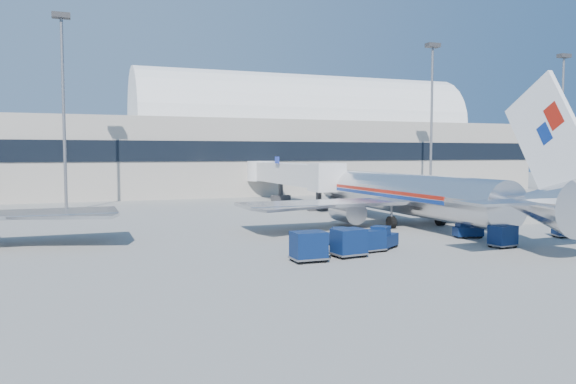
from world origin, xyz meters
name	(u,v)px	position (x,y,z in m)	size (l,w,h in m)	color
ground	(333,239)	(0.00, 0.00, 0.00)	(260.00, 260.00, 0.00)	gray
terminal	(110,148)	(-13.60, 55.96, 7.52)	(170.00, 28.15, 21.00)	#B2AA9E
airliner_main	(411,194)	(10.00, 4.51, 2.93)	(32.00, 37.26, 12.07)	silver
jetbridge_near	(286,174)	(7.60, 30.81, 3.93)	(4.40, 27.50, 6.25)	silver
mast_west	(63,82)	(-20.00, 30.00, 14.79)	(2.00, 1.20, 22.60)	slate
mast_east	(432,98)	(30.00, 30.00, 14.79)	(2.00, 1.20, 22.60)	slate
mast_far_east	(562,103)	(55.00, 30.00, 14.79)	(2.00, 1.20, 22.60)	slate
barrier_near	(498,220)	(18.00, 2.00, 0.45)	(3.00, 0.55, 0.90)	#9E9E96
barrier_mid	(526,219)	(21.30, 2.00, 0.45)	(3.00, 0.55, 0.90)	#9E9E96
barrier_far	(553,217)	(24.60, 2.00, 0.45)	(3.00, 0.55, 0.90)	#9E9E96
tug_lead	(383,238)	(1.21, -5.59, 0.76)	(2.80, 2.58, 1.67)	#091A43
tug_right	(467,230)	(10.11, -3.43, 0.65)	(2.35, 1.50, 1.42)	#091A43
tug_left	(338,237)	(-1.29, -3.52, 0.65)	(1.23, 2.26, 1.43)	#091A43
cart_train_a	(372,240)	(-0.09, -6.31, 0.80)	(1.88, 1.55, 1.50)	#091A43
cart_train_b	(349,242)	(-2.43, -7.50, 0.98)	(2.28, 1.85, 1.84)	#091A43
cart_train_c	(309,246)	(-5.47, -8.03, 1.01)	(2.14, 1.64, 1.89)	#091A43
cart_solo_near	(503,236)	(9.51, -8.10, 0.84)	(1.96, 1.60, 1.58)	#091A43
cart_solo_far	(565,227)	(17.55, -6.05, 0.81)	(2.03, 1.76, 1.52)	#091A43
cart_open_red	(311,252)	(-4.76, -6.77, 0.37)	(2.00, 1.46, 0.52)	slate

